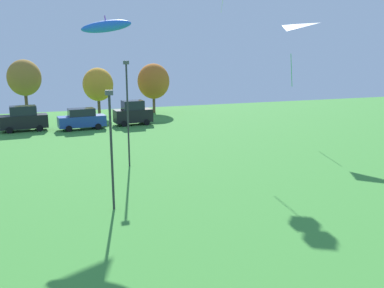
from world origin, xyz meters
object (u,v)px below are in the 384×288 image
Objects in this scene: light_post_1 at (128,109)px; treeline_tree_3 at (98,85)px; parked_car_third_from_left at (82,119)px; parked_car_rightmost_in_row at (133,113)px; treeline_tree_2 at (24,78)px; parked_car_second_from_left at (24,119)px; light_post_2 at (111,143)px; kite_flying_2 at (106,26)px; treeline_tree_4 at (154,81)px; kite_flying_1 at (286,45)px.

light_post_1 is 1.19× the size of treeline_tree_3.
parked_car_third_from_left is 16.27m from light_post_1.
parked_car_rightmost_in_row is at bearing 5.68° from parked_car_third_from_left.
light_post_1 reaches higher than treeline_tree_2.
treeline_tree_2 is at bearing 178.28° from treeline_tree_3.
parked_car_second_from_left is 25.24m from light_post_2.
parked_car_rightmost_in_row is 25.52m from light_post_2.
kite_flying_2 reaches higher than treeline_tree_4.
kite_flying_1 is 0.87× the size of parked_car_third_from_left.
kite_flying_1 is 26.69m from parked_car_second_from_left.
parked_car_third_from_left is at bearing 88.11° from light_post_2.
kite_flying_1 is at bearing 22.33° from kite_flying_2.
parked_car_third_from_left is 0.68× the size of light_post_1.
kite_flying_2 is 27.32m from treeline_tree_2.
parked_car_rightmost_in_row is 0.69× the size of treeline_tree_3.
parked_car_second_from_left is 8.31m from treeline_tree_2.
light_post_2 is (-0.89, -5.71, -5.85)m from kite_flying_2.
light_post_1 is at bearing 52.49° from kite_flying_2.
treeline_tree_2 is (0.15, 7.43, 3.72)m from parked_car_second_from_left.
kite_flying_2 is 0.51× the size of treeline_tree_3.
kite_flying_2 is (-17.01, -6.99, 0.74)m from kite_flying_1.
kite_flying_1 is 22.53m from light_post_2.
kite_flying_2 is at bearing -109.78° from parked_car_rightmost_in_row.
light_post_2 is at bearing -81.73° from treeline_tree_2.
treeline_tree_3 is (1.28, 24.18, 0.00)m from light_post_1.
treeline_tree_2 is at bearing 84.80° from parked_car_second_from_left.
parked_car_third_from_left is 0.82× the size of light_post_2.
treeline_tree_3 is at bearing 83.40° from light_post_2.
kite_flying_1 is at bearing -49.56° from parked_car_rightmost_in_row.
light_post_2 is at bearing -98.84° from kite_flying_2.
kite_flying_1 is 0.72× the size of light_post_2.
parked_car_rightmost_in_row is 0.59× the size of treeline_tree_2.
light_post_1 reaches higher than parked_car_rightmost_in_row.
light_post_2 is at bearing -96.48° from parked_car_third_from_left.
treeline_tree_4 is (10.24, 27.60, -5.05)m from kite_flying_2.
parked_car_rightmost_in_row is at bearing 73.80° from kite_flying_2.
parked_car_third_from_left is at bearing -136.86° from treeline_tree_4.
light_post_2 is (-6.38, -24.62, 2.06)m from parked_car_rightmost_in_row.
light_post_1 reaches higher than treeline_tree_4.
treeline_tree_2 is 8.42m from treeline_tree_3.
kite_flying_2 reaches higher than parked_car_rightmost_in_row.
parked_car_rightmost_in_row is 13.85m from treeline_tree_2.
kite_flying_1 is 21.60m from parked_car_third_from_left.
parked_car_second_from_left is 0.72× the size of treeline_tree_4.
kite_flying_1 is 0.65× the size of treeline_tree_4.
kite_flying_1 is 0.70× the size of treeline_tree_3.
treeline_tree_4 reaches higher than parked_car_rightmost_in_row.
parked_car_rightmost_in_row is at bearing 76.78° from light_post_1.
kite_flying_1 reaches higher than light_post_2.
parked_car_third_from_left is 5.70m from parked_car_rightmost_in_row.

